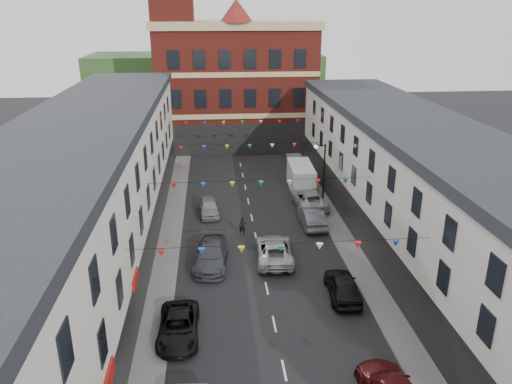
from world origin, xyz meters
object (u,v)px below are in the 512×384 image
object	(u,v)px
car_left_e	(209,207)
car_right_d	(343,286)
car_right_f	(309,199)
white_van	(301,177)
pedestrian	(243,226)
moving_car	(274,250)
car_left_d	(211,255)
street_lamp	(322,167)
car_left_c	(178,326)
car_right_e	(312,217)

from	to	relation	value
car_left_e	car_right_d	world-z (taller)	car_right_d
car_right_f	white_van	size ratio (longest dim) A/B	0.98
car_right_d	car_left_e	bearing A→B (deg)	-56.70
car_left_e	white_van	world-z (taller)	white_van
car_left_e	pedestrian	xyz separation A→B (m)	(2.72, -4.59, 0.05)
car_left_e	white_van	size ratio (longest dim) A/B	0.73
car_right_d	moving_car	bearing A→B (deg)	-52.75
car_left_d	moving_car	size ratio (longest dim) A/B	0.99
car_left_e	car_right_f	bearing A→B (deg)	2.51
street_lamp	white_van	distance (m)	5.67
car_left_c	pedestrian	size ratio (longest dim) A/B	3.14
car_right_f	pedestrian	xyz separation A→B (m)	(-6.54, -5.62, -0.02)
car_right_e	car_right_d	bearing A→B (deg)	88.27
car_left_d	white_van	distance (m)	17.91
car_left_e	pedestrian	bearing A→B (deg)	-63.18
car_left_e	pedestrian	size ratio (longest dim) A/B	2.76
white_van	car_right_e	bearing A→B (deg)	-92.15
moving_car	car_left_d	bearing A→B (deg)	8.26
car_left_d	car_right_e	world-z (taller)	car_left_d
street_lamp	pedestrian	distance (m)	9.89
car_left_d	moving_car	world-z (taller)	car_left_d
street_lamp	car_right_d	size ratio (longest dim) A/B	1.30
car_left_e	pedestrian	distance (m)	5.33
street_lamp	car_right_d	distance (m)	15.87
car_right_f	car_right_d	bearing A→B (deg)	83.28
car_left_d	pedestrian	distance (m)	5.53
car_right_d	car_left_d	bearing A→B (deg)	-28.15
car_right_f	street_lamp	bearing A→B (deg)	170.82
street_lamp	car_right_e	bearing A→B (deg)	-111.34
car_left_d	car_right_f	bearing A→B (deg)	54.64
car_left_c	moving_car	world-z (taller)	moving_car
pedestrian	street_lamp	bearing A→B (deg)	50.65
car_left_e	moving_car	xyz separation A→B (m)	(4.75, -9.05, 0.05)
car_left_c	car_right_f	distance (m)	21.77
car_left_d	car_right_f	world-z (taller)	car_left_d
car_right_e	moving_car	xyz separation A→B (m)	(-3.92, -5.80, -0.02)
car_left_d	white_van	bearing A→B (deg)	64.60
car_left_d	white_van	size ratio (longest dim) A/B	0.95
car_left_c	pedestrian	distance (m)	13.90
car_left_c	car_right_d	distance (m)	10.71
car_right_f	pedestrian	distance (m)	8.62
street_lamp	moving_car	xyz separation A→B (m)	(-5.55, -9.99, -3.13)
car_left_e	car_right_f	size ratio (longest dim) A/B	0.74
car_left_c	car_right_e	size ratio (longest dim) A/B	1.00
car_left_c	moving_car	size ratio (longest dim) A/B	0.86
street_lamp	pedestrian	xyz separation A→B (m)	(-7.59, -5.52, -3.13)
moving_car	car_right_e	bearing A→B (deg)	-121.14
moving_car	white_van	bearing A→B (deg)	-104.25
car_left_d	pedestrian	bearing A→B (deg)	67.88
car_left_d	car_right_e	distance (m)	10.56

